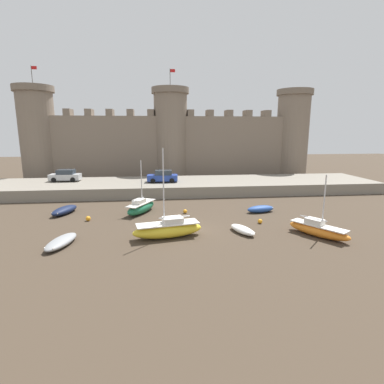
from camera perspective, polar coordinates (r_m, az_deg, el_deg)
ground_plane at (r=25.62m, az=-1.16°, el=-7.45°), size 160.00×160.00×0.00m
quay_road at (r=42.06m, az=-3.26°, el=1.11°), size 56.09×10.00×1.45m
castle at (r=53.04m, az=-4.03°, el=9.82°), size 50.40×6.32×18.50m
sailboat_midflat_centre at (r=24.03m, az=-4.58°, el=-7.06°), size 5.81×2.71×7.10m
sailboat_foreground_left at (r=26.29m, az=22.89°, el=-6.60°), size 3.86×4.93×5.06m
sailboat_near_channel_left at (r=31.33m, az=-9.69°, el=-2.85°), size 3.39×4.77×5.46m
rowboat_foreground_right at (r=32.07m, az=12.94°, el=-3.13°), size 3.21×1.76×0.71m
rowboat_midflat_right at (r=24.42m, az=-23.66°, el=-8.64°), size 2.19×3.90×0.61m
rowboat_midflat_left at (r=33.30m, az=-23.12°, el=-3.19°), size 2.49×3.85×0.77m
rowboat_foreground_centre at (r=25.41m, az=9.61°, el=-7.06°), size 2.08×3.12×0.57m
mooring_buoy_mid_mud at (r=29.99m, az=-19.17°, el=-4.80°), size 0.46×0.46×0.46m
mooring_buoy_near_channel at (r=28.29m, az=12.84°, el=-5.45°), size 0.42×0.42×0.42m
mooring_buoy_near_shore at (r=30.93m, az=-1.32°, el=-3.70°), size 0.41×0.41×0.41m
car_quay_centre_east at (r=45.29m, az=-22.98°, el=2.89°), size 4.16×2.00×1.62m
car_quay_east at (r=41.20m, az=-5.60°, el=2.98°), size 4.16×2.00×1.62m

